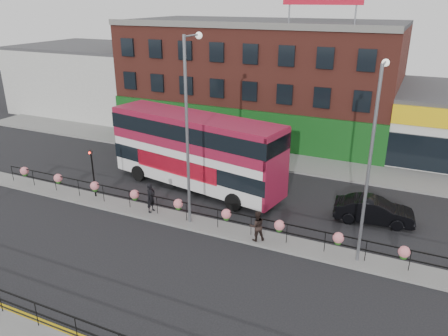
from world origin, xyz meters
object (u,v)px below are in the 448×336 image
at_px(double_decker_bus, 196,144).
at_px(car, 374,210).
at_px(pedestrian_b, 257,226).
at_px(lamp_column_east, 372,150).
at_px(pedestrian_a, 151,197).
at_px(lamp_column_west, 189,117).

relative_size(double_decker_bus, car, 2.77).
height_order(pedestrian_b, lamp_column_east, lamp_column_east).
distance_m(double_decker_bus, lamp_column_east, 12.65).
bearing_deg(lamp_column_east, pedestrian_a, -179.67).
bearing_deg(lamp_column_east, car, 88.07).
height_order(car, pedestrian_b, pedestrian_b).
xyz_separation_m(double_decker_bus, pedestrian_a, (-0.62, -4.59, -2.05)).
distance_m(pedestrian_a, pedestrian_b, 6.97).
relative_size(car, pedestrian_b, 2.73).
distance_m(lamp_column_west, lamp_column_east, 9.42).
bearing_deg(pedestrian_b, lamp_column_east, 150.13).
xyz_separation_m(car, lamp_column_west, (-9.55, -4.42, 5.57)).
distance_m(car, pedestrian_a, 13.09).
bearing_deg(pedestrian_a, double_decker_bus, -4.32).
relative_size(car, pedestrian_a, 2.51).
height_order(pedestrian_a, pedestrian_b, pedestrian_a).
relative_size(double_decker_bus, lamp_column_east, 1.35).
relative_size(car, lamp_column_east, 0.49).
height_order(pedestrian_a, lamp_column_east, lamp_column_east).
distance_m(car, lamp_column_west, 11.91).
height_order(pedestrian_a, lamp_column_west, lamp_column_west).
relative_size(pedestrian_a, lamp_column_east, 0.19).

